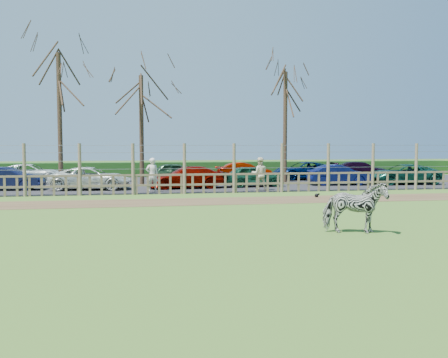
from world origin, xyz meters
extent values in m
plane|color=olive|center=(0.00, 0.00, 0.00)|extent=(120.00, 120.00, 0.00)
cube|color=brown|center=(0.00, 4.50, 0.01)|extent=(34.00, 2.80, 0.01)
cube|color=#232326|center=(0.00, 14.50, 0.02)|extent=(44.00, 13.00, 0.04)
cube|color=#1E4716|center=(0.00, 21.50, 0.55)|extent=(46.00, 2.00, 1.10)
cube|color=brown|center=(0.00, 8.00, 0.45)|extent=(30.00, 0.06, 0.10)
cube|color=brown|center=(0.00, 8.00, 0.95)|extent=(30.00, 0.06, 0.10)
cylinder|color=brown|center=(-7.50, 8.00, 1.25)|extent=(0.16, 0.16, 2.50)
cylinder|color=brown|center=(-5.00, 8.00, 1.25)|extent=(0.16, 0.16, 2.50)
cylinder|color=brown|center=(-2.50, 8.00, 1.25)|extent=(0.16, 0.16, 2.50)
cylinder|color=brown|center=(0.00, 8.00, 1.25)|extent=(0.16, 0.16, 2.50)
cylinder|color=brown|center=(2.50, 8.00, 1.25)|extent=(0.16, 0.16, 2.50)
cylinder|color=brown|center=(5.00, 8.00, 1.25)|extent=(0.16, 0.16, 2.50)
cylinder|color=brown|center=(7.50, 8.00, 1.25)|extent=(0.16, 0.16, 2.50)
cylinder|color=brown|center=(10.00, 8.00, 1.25)|extent=(0.16, 0.16, 2.50)
cylinder|color=brown|center=(12.50, 8.00, 1.25)|extent=(0.16, 0.16, 2.50)
cylinder|color=gray|center=(0.00, 8.00, 1.25)|extent=(30.00, 0.02, 0.02)
cylinder|color=gray|center=(0.00, 8.00, 1.65)|extent=(30.00, 0.02, 0.02)
cylinder|color=gray|center=(0.00, 8.00, 2.05)|extent=(30.00, 0.02, 0.02)
cylinder|color=gray|center=(0.00, 8.00, 2.40)|extent=(30.00, 0.02, 0.02)
cylinder|color=#3D2B1E|center=(-6.50, 12.50, 3.75)|extent=(0.26, 0.26, 7.50)
cylinder|color=#3D2B1E|center=(-2.00, 13.50, 3.25)|extent=(0.26, 0.26, 6.50)
cylinder|color=#3D2B1E|center=(7.00, 14.00, 3.50)|extent=(0.26, 0.26, 7.00)
imported|color=gray|center=(3.53, -3.80, 0.72)|extent=(1.84, 1.19, 1.43)
imported|color=white|center=(-1.56, 8.82, 0.90)|extent=(0.68, 0.50, 1.72)
imported|color=beige|center=(4.02, 8.75, 0.90)|extent=(0.94, 0.79, 1.72)
sphere|color=black|center=(5.84, 5.24, 0.09)|extent=(0.18, 0.18, 0.18)
sphere|color=black|center=(5.95, 5.24, 0.15)|extent=(0.09, 0.09, 0.09)
imported|color=#12173D|center=(-9.03, 11.23, 0.64)|extent=(3.72, 1.50, 1.20)
imported|color=white|center=(-4.72, 10.78, 0.64)|extent=(4.50, 2.43, 1.20)
imported|color=#830B02|center=(0.37, 10.67, 0.64)|extent=(4.25, 2.00, 1.20)
imported|color=#174D31|center=(4.18, 11.05, 0.64)|extent=(3.66, 1.81, 1.20)
imported|color=#0A1249|center=(9.50, 11.27, 0.64)|extent=(3.74, 1.60, 1.20)
imported|color=#104436|center=(13.58, 11.16, 0.64)|extent=(4.43, 2.24, 1.20)
imported|color=white|center=(-8.78, 15.75, 0.64)|extent=(4.33, 2.01, 1.20)
imported|color=#244629|center=(0.23, 15.77, 0.64)|extent=(3.60, 1.63, 1.20)
imported|color=#971600|center=(4.83, 16.00, 0.64)|extent=(3.73, 1.55, 1.20)
imported|color=#02133C|center=(8.94, 16.03, 0.64)|extent=(4.50, 2.42, 1.20)
imported|color=black|center=(13.07, 15.80, 0.64)|extent=(4.32, 2.22, 1.20)
camera|label=1|loc=(-2.41, -16.55, 2.45)|focal=40.00mm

